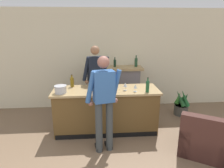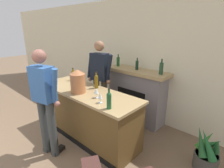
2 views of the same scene
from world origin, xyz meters
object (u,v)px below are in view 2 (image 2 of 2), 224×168
(fireplace_stone, at_px, (136,95))
(wine_bottle_merlot_tall, at_px, (96,81))
(wine_bottle_chardonnay_pale, at_px, (73,75))
(potted_plant_corner, at_px, (207,153))
(person_customer, at_px, (45,100))
(wine_bottle_riesling_slim, at_px, (109,100))
(wine_glass_by_dispenser, at_px, (96,91))
(person_bartender, at_px, (100,79))
(ice_bucket_steel, at_px, (52,79))
(copper_dispenser, at_px, (78,81))
(wine_glass_near_bucket, at_px, (100,96))

(fireplace_stone, distance_m, wine_bottle_merlot_tall, 1.13)
(wine_bottle_chardonnay_pale, bearing_deg, potted_plant_corner, 8.25)
(person_customer, distance_m, wine_bottle_riesling_slim, 1.06)
(fireplace_stone, relative_size, wine_glass_by_dispenser, 8.86)
(wine_bottle_riesling_slim, xyz_separation_m, wine_bottle_chardonnay_pale, (-1.59, 0.51, -0.01))
(person_customer, bearing_deg, wine_glass_by_dispenser, 54.65)
(person_bartender, bearing_deg, person_customer, -84.04)
(wine_bottle_chardonnay_pale, bearing_deg, person_bartender, 31.00)
(ice_bucket_steel, relative_size, wine_bottle_merlot_tall, 0.75)
(fireplace_stone, xyz_separation_m, ice_bucket_steel, (-1.24, -1.39, 0.43))
(wine_bottle_riesling_slim, distance_m, wine_bottle_chardonnay_pale, 1.67)
(wine_bottle_chardonnay_pale, height_order, wine_bottle_merlot_tall, wine_bottle_merlot_tall)
(ice_bucket_steel, bearing_deg, potted_plant_corner, 15.58)
(copper_dispenser, relative_size, wine_bottle_riesling_slim, 1.37)
(fireplace_stone, relative_size, potted_plant_corner, 2.02)
(fireplace_stone, distance_m, potted_plant_corner, 1.84)
(person_customer, relative_size, wine_glass_near_bucket, 11.09)
(fireplace_stone, height_order, person_bartender, person_bartender)
(wine_bottle_riesling_slim, height_order, wine_glass_by_dispenser, wine_bottle_riesling_slim)
(potted_plant_corner, height_order, wine_bottle_riesling_slim, wine_bottle_riesling_slim)
(potted_plant_corner, height_order, ice_bucket_steel, ice_bucket_steel)
(ice_bucket_steel, relative_size, wine_bottle_chardonnay_pale, 0.88)
(copper_dispenser, xyz_separation_m, wine_glass_by_dispenser, (0.44, 0.05, -0.10))
(person_bartender, xyz_separation_m, wine_glass_by_dispenser, (0.62, -0.67, 0.06))
(potted_plant_corner, height_order, wine_glass_by_dispenser, wine_glass_by_dispenser)
(person_bartender, distance_m, ice_bucket_steel, 1.03)
(person_bartender, bearing_deg, copper_dispenser, -75.89)
(fireplace_stone, bearing_deg, wine_bottle_chardonnay_pale, -137.43)
(potted_plant_corner, relative_size, person_bartender, 0.41)
(fireplace_stone, xyz_separation_m, wine_glass_by_dispenser, (0.09, -1.32, 0.47))
(wine_bottle_chardonnay_pale, height_order, wine_glass_by_dispenser, wine_bottle_chardonnay_pale)
(fireplace_stone, xyz_separation_m, wine_bottle_chardonnay_pale, (-1.05, -0.97, 0.48))
(wine_bottle_riesling_slim, distance_m, wine_bottle_merlot_tall, 0.95)
(wine_bottle_riesling_slim, bearing_deg, ice_bucket_steel, 177.29)
(copper_dispenser, bearing_deg, wine_bottle_riesling_slim, -6.93)
(person_customer, distance_m, copper_dispenser, 0.65)
(copper_dispenser, bearing_deg, wine_bottle_merlot_tall, 80.27)
(wine_bottle_chardonnay_pale, relative_size, wine_glass_near_bucket, 1.73)
(fireplace_stone, bearing_deg, wine_glass_by_dispenser, -85.98)
(person_bartender, relative_size, wine_bottle_chardonnay_pale, 6.57)
(person_customer, xyz_separation_m, wine_glass_by_dispenser, (0.48, 0.67, 0.09))
(person_bartender, bearing_deg, fireplace_stone, 51.10)
(potted_plant_corner, bearing_deg, wine_bottle_riesling_slim, -142.48)
(potted_plant_corner, distance_m, wine_bottle_riesling_slim, 1.71)
(wine_bottle_riesling_slim, bearing_deg, person_customer, -150.46)
(wine_bottle_merlot_tall, bearing_deg, copper_dispenser, -99.73)
(potted_plant_corner, height_order, person_bartender, person_bartender)
(fireplace_stone, distance_m, wine_bottle_riesling_slim, 1.64)
(potted_plant_corner, distance_m, copper_dispenser, 2.39)
(wine_glass_near_bucket, height_order, wine_glass_by_dispenser, wine_glass_by_dispenser)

